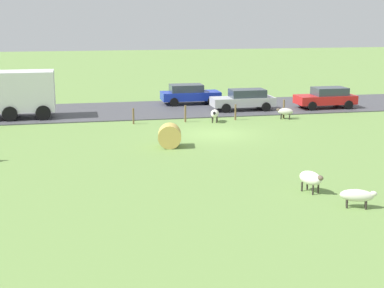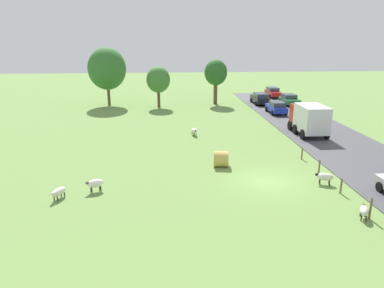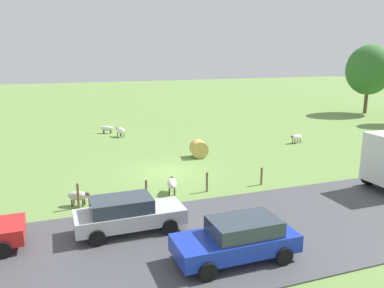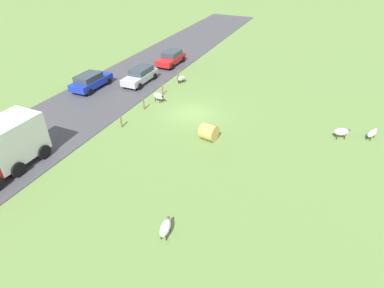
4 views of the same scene
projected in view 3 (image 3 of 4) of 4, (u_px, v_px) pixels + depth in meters
name	position (u px, v px, depth m)	size (l,w,h in m)	color
ground_plane	(168.00, 172.00, 24.60)	(160.00, 160.00, 0.00)	#6B8E47
road_strip	(232.00, 234.00, 16.17)	(8.00, 80.00, 0.06)	#47474C
sheep_0	(172.00, 183.00, 20.80)	(1.27, 0.83, 0.81)	silver
sheep_1	(78.00, 196.00, 19.12)	(0.83, 1.14, 0.73)	beige
sheep_2	(120.00, 131.00, 34.76)	(1.19, 0.92, 0.84)	white
sheep_3	(107.00, 128.00, 36.37)	(0.90, 1.31, 0.69)	silver
sheep_4	(296.00, 137.00, 32.38)	(0.68, 1.26, 0.74)	silver
hay_bale_0	(199.00, 149.00, 28.04)	(1.20, 1.20, 1.11)	tan
tree_1	(369.00, 70.00, 47.36)	(5.40, 5.40, 8.30)	brown
fence_post_0	(78.00, 196.00, 18.77)	(0.12, 0.12, 1.26)	brown
fence_post_1	(146.00, 190.00, 19.93)	(0.12, 0.12, 1.04)	brown
fence_post_2	(207.00, 182.00, 21.05)	(0.12, 0.12, 1.09)	brown
fence_post_3	(261.00, 176.00, 22.18)	(0.12, 0.12, 1.00)	brown
car_5	(127.00, 213.00, 16.18)	(1.94, 4.50, 1.49)	#B7B7BC
car_6	(238.00, 238.00, 13.99)	(2.07, 4.45, 1.50)	#1933B2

